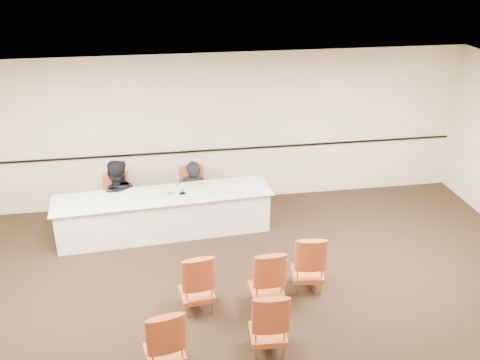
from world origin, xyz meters
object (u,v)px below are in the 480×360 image
object	(u,v)px
panelist_second	(118,204)
aud_chair_front_left	(196,280)
microphone	(182,186)
aud_chair_front_right	(308,261)
panelist_second_chair	(117,200)
coffee_cup	(208,191)
panelist_main_chair	(193,193)
aud_chair_front_mid	(266,277)
panel_table	(165,214)
drinking_glass	(163,196)
water_bottle	(169,190)
aud_chair_back_mid	(268,320)
aud_chair_back_left	(164,339)
panelist_main	(194,199)

from	to	relation	value
panelist_second	aud_chair_front_left	world-z (taller)	panelist_second
microphone	aud_chair_front_right	distance (m)	2.71
panelist_second_chair	microphone	size ratio (longest dim) A/B	3.16
coffee_cup	panelist_main_chair	bearing A→B (deg)	105.34
aud_chair_front_left	aud_chair_front_mid	xyz separation A→B (m)	(1.00, -0.07, 0.00)
panel_table	drinking_glass	size ratio (longest dim) A/B	38.46
panelist_second	water_bottle	size ratio (longest dim) A/B	8.05
microphone	coffee_cup	distance (m)	0.46
panelist_second_chair	aud_chair_front_right	world-z (taller)	same
microphone	aud_chair_back_mid	xyz separation A→B (m)	(0.87, -3.25, -0.45)
panelist_second_chair	aud_chair_front_mid	xyz separation A→B (m)	(2.22, -2.85, 0.00)
microphone	coffee_cup	world-z (taller)	microphone
coffee_cup	aud_chair_back_left	distance (m)	3.43
panelist_main_chair	microphone	world-z (taller)	microphone
panelist_second_chair	aud_chair_front_right	xyz separation A→B (m)	(2.93, -2.55, 0.00)
aud_chair_front_right	aud_chair_front_left	bearing A→B (deg)	-165.06
panelist_second_chair	panel_table	bearing A→B (deg)	-35.05
panelist_second	aud_chair_front_mid	distance (m)	3.61
panelist_second	microphone	bearing A→B (deg)	153.81
panel_table	panelist_second_chair	xyz separation A→B (m)	(-0.85, 0.51, 0.09)
panelist_second_chair	microphone	distance (m)	1.37
panelist_second	aud_chair_front_left	size ratio (longest dim) A/B	1.85
drinking_glass	aud_chair_front_left	world-z (taller)	aud_chair_front_left
drinking_glass	aud_chair_front_mid	bearing A→B (deg)	-57.59
panelist_main	coffee_cup	size ratio (longest dim) A/B	12.32
aud_chair_front_right	aud_chair_back_left	size ratio (longest dim) A/B	1.00
panelist_second_chair	aud_chair_front_left	distance (m)	3.03
aud_chair_back_left	aud_chair_front_mid	bearing A→B (deg)	24.05
drinking_glass	coffee_cup	xyz separation A→B (m)	(0.79, 0.02, 0.01)
panelist_main_chair	aud_chair_front_right	bearing A→B (deg)	-64.32
panelist_second	aud_chair_front_left	bearing A→B (deg)	111.76
panelist_main_chair	water_bottle	world-z (taller)	water_bottle
aud_chair_back_mid	panelist_second	bearing A→B (deg)	122.49
aud_chair_back_mid	panel_table	bearing A→B (deg)	114.23
coffee_cup	aud_chair_back_left	xyz separation A→B (m)	(-0.90, -3.29, -0.36)
panelist_main_chair	water_bottle	distance (m)	0.91
coffee_cup	aud_chair_front_right	world-z (taller)	aud_chair_front_right
water_bottle	aud_chair_back_left	distance (m)	3.39
panelist_main	panelist_second	distance (m)	1.43
aud_chair_front_mid	panel_table	bearing A→B (deg)	118.91
panel_table	coffee_cup	bearing A→B (deg)	-13.01
panelist_main	aud_chair_front_mid	size ratio (longest dim) A/B	1.68
aud_chair_front_left	panelist_main	bearing A→B (deg)	78.72
panelist_second	drinking_glass	world-z (taller)	panelist_second
panelist_main_chair	aud_chair_back_mid	bearing A→B (deg)	-84.74
panel_table	panelist_second_chair	size ratio (longest dim) A/B	4.05
panel_table	panelist_second	size ratio (longest dim) A/B	2.19
water_bottle	drinking_glass	distance (m)	0.16
panelist_second	aud_chair_back_left	size ratio (longest dim) A/B	1.85
panelist_second_chair	aud_chair_back_left	bearing A→B (deg)	-83.60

